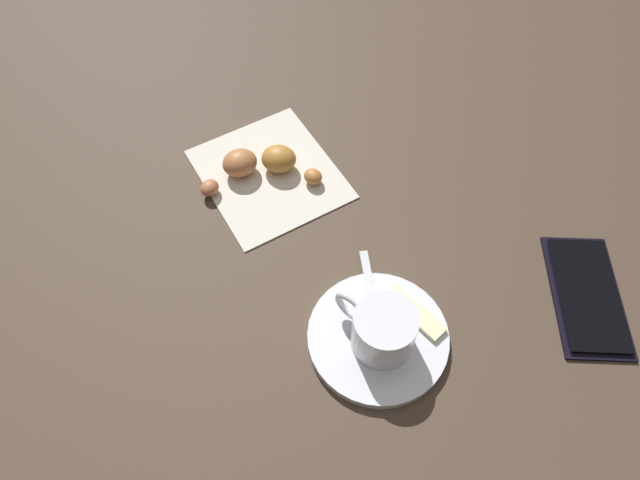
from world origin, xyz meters
The scene contains 8 objects.
ground_plane centered at (0.00, 0.00, 0.00)m, with size 1.80×1.80×0.00m, color #46372A.
saucer centered at (-0.12, 0.00, 0.01)m, with size 0.14×0.14×0.01m, color silver.
espresso_cup centered at (-0.13, 0.00, 0.04)m, with size 0.08×0.06×0.05m.
teaspoon centered at (-0.11, 0.00, 0.01)m, with size 0.13×0.05×0.01m.
sugar_packet centered at (-0.11, -0.05, 0.01)m, with size 0.07×0.02×0.01m, color beige.
napkin centered at (0.13, 0.03, 0.00)m, with size 0.18×0.16×0.00m, color silver.
croissant centered at (0.13, 0.04, 0.02)m, with size 0.08×0.15×0.03m.
cell_phone centered at (-0.16, -0.23, 0.00)m, with size 0.16×0.13×0.01m.
Camera 1 is at (-0.31, 0.14, 0.54)m, focal length 31.45 mm.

